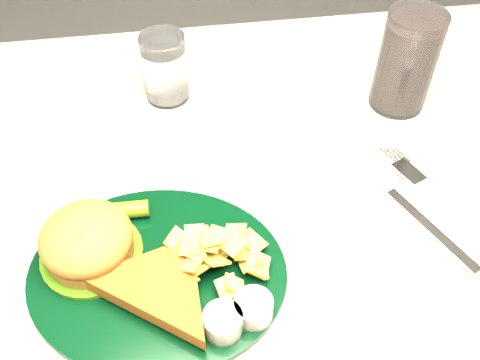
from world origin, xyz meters
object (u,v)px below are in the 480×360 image
(water_glass, at_px, (165,68))
(fork_napkin, at_px, (428,222))
(table, at_px, (218,334))
(cola_glass, at_px, (407,62))
(dinner_plate, at_px, (155,259))

(water_glass, distance_m, fork_napkin, 0.42)
(table, height_order, water_glass, water_glass)
(water_glass, xyz_separation_m, cola_glass, (0.34, -0.07, 0.02))
(water_glass, height_order, fork_napkin, water_glass)
(dinner_plate, distance_m, water_glass, 0.32)
(table, bearing_deg, fork_napkin, -17.24)
(water_glass, bearing_deg, dinner_plate, -95.31)
(water_glass, bearing_deg, cola_glass, -11.16)
(dinner_plate, relative_size, water_glass, 2.80)
(cola_glass, bearing_deg, fork_napkin, -100.19)
(table, distance_m, fork_napkin, 0.47)
(fork_napkin, bearing_deg, dinner_plate, 160.13)
(dinner_plate, bearing_deg, table, 67.37)
(dinner_plate, distance_m, fork_napkin, 0.33)
(dinner_plate, height_order, fork_napkin, dinner_plate)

